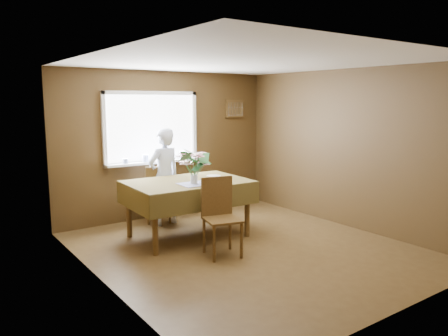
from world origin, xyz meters
TOP-DOWN VIEW (x-y plane):
  - floor at (0.00, 0.00)m, footprint 4.50×4.50m
  - ceiling at (0.00, 0.00)m, footprint 4.50×4.50m
  - wall_back at (0.00, 2.25)m, footprint 4.00×0.00m
  - wall_front at (0.00, -2.25)m, footprint 4.00×0.00m
  - wall_left at (-2.00, 0.00)m, footprint 0.00×4.50m
  - wall_right at (2.00, 0.00)m, footprint 0.00×4.50m
  - window_assembly at (-0.29, 2.20)m, footprint 1.72×0.20m
  - spoon_rack at (1.45, 2.22)m, footprint 0.44×0.05m
  - dining_table at (-0.37, 0.94)m, footprint 1.78×1.26m
  - chair_far at (-0.39, 1.87)m, footprint 0.53×0.53m
  - chair_near at (-0.40, 0.08)m, footprint 0.53×0.53m
  - seated_woman at (-0.34, 1.74)m, footprint 0.62×0.46m
  - flower_bouquet at (-0.41, 0.70)m, footprint 0.52×0.52m
  - side_plate at (0.15, 1.04)m, footprint 0.28×0.28m
  - table_knife at (-0.20, 0.70)m, footprint 0.08×0.22m

SIDE VIEW (x-z plane):
  - floor at x=0.00m, z-range 0.00..0.00m
  - chair_far at x=-0.39m, z-range 0.04..1.00m
  - chair_near at x=-0.40m, z-range 0.04..1.06m
  - dining_table at x=-0.37m, z-range 0.31..1.16m
  - seated_woman at x=-0.34m, z-range 0.00..1.58m
  - side_plate at x=0.15m, z-range 0.84..0.86m
  - table_knife at x=-0.20m, z-range 0.85..0.85m
  - flower_bouquet at x=-0.41m, z-range 0.91..1.36m
  - wall_back at x=0.00m, z-range -0.75..3.25m
  - wall_front at x=0.00m, z-range -0.75..3.25m
  - wall_left at x=-2.00m, z-range -1.00..3.50m
  - wall_right at x=2.00m, z-range -1.00..3.50m
  - window_assembly at x=-0.29m, z-range 0.75..1.97m
  - spoon_rack at x=1.45m, z-range 1.69..2.02m
  - ceiling at x=0.00m, z-range 2.50..2.50m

